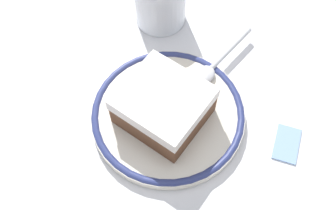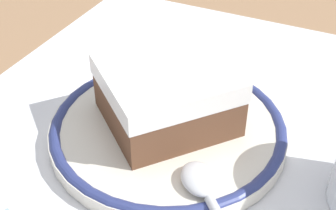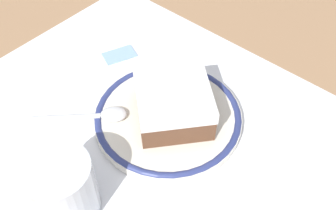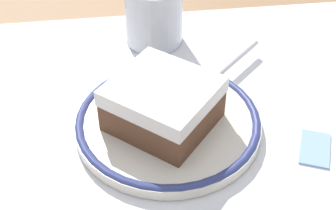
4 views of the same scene
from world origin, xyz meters
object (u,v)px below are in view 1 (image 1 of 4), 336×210
at_px(cake_slice, 164,106).
at_px(spoon, 212,67).
at_px(cup, 160,2).
at_px(sugar_packet, 287,143).
at_px(plate, 168,114).

xyz_separation_m(cake_slice, spoon, (0.07, 0.07, -0.02)).
relative_size(cake_slice, cup, 1.72).
xyz_separation_m(cake_slice, cup, (0.01, 0.17, -0.00)).
bearing_deg(spoon, sugar_packet, -54.80).
relative_size(cake_slice, sugar_packet, 2.73).
distance_m(cake_slice, sugar_packet, 0.16).
relative_size(cake_slice, spoon, 1.35).
distance_m(plate, sugar_packet, 0.16).
xyz_separation_m(cup, sugar_packet, (0.14, -0.22, -0.03)).
distance_m(plate, spoon, 0.09).
bearing_deg(spoon, cup, 120.11).
bearing_deg(cup, plate, -91.14).
height_order(plate, sugar_packet, plate).
bearing_deg(plate, sugar_packet, -19.22).
xyz_separation_m(plate, sugar_packet, (0.15, -0.05, -0.00)).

